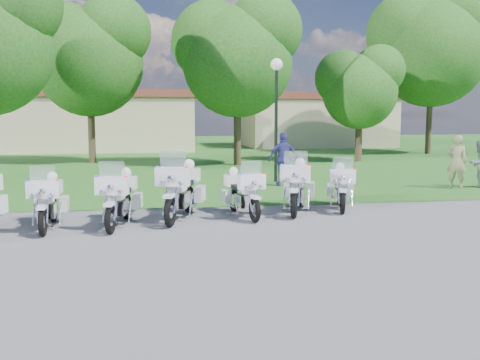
{
  "coord_description": "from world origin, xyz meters",
  "views": [
    {
      "loc": [
        -1.56,
        -11.05,
        2.47
      ],
      "look_at": [
        0.38,
        1.2,
        0.95
      ],
      "focal_mm": 40.0,
      "sensor_mm": 36.0,
      "label": 1
    }
  ],
  "objects": [
    {
      "name": "ground",
      "position": [
        0.0,
        0.0,
        0.0
      ],
      "size": [
        100.0,
        100.0,
        0.0
      ],
      "primitive_type": "plane",
      "color": "#5C5C61",
      "rests_on": "ground"
    },
    {
      "name": "grass_lawn",
      "position": [
        0.0,
        27.0,
        0.0
      ],
      "size": [
        100.0,
        48.0,
        0.01
      ],
      "primitive_type": "cube",
      "color": "#22631F",
      "rests_on": "ground"
    },
    {
      "name": "motorcycle_2",
      "position": [
        -3.89,
        0.99,
        0.6
      ],
      "size": [
        0.74,
        2.13,
        1.43
      ],
      "rotation": [
        0.0,
        0.0,
        3.18
      ],
      "color": "black",
      "rests_on": "ground"
    },
    {
      "name": "motorcycle_3",
      "position": [
        -2.37,
        1.03,
        0.63
      ],
      "size": [
        0.95,
        2.23,
        1.51
      ],
      "rotation": [
        0.0,
        0.0,
        2.98
      ],
      "color": "black",
      "rests_on": "ground"
    },
    {
      "name": "motorcycle_4",
      "position": [
        -0.96,
        1.62,
        0.7
      ],
      "size": [
        1.27,
        2.4,
        1.66
      ],
      "rotation": [
        0.0,
        0.0,
        2.84
      ],
      "color": "black",
      "rests_on": "ground"
    },
    {
      "name": "motorcycle_5",
      "position": [
        0.51,
        1.68,
        0.59
      ],
      "size": [
        0.92,
        2.07,
        1.4
      ],
      "rotation": [
        0.0,
        0.0,
        3.32
      ],
      "color": "black",
      "rests_on": "ground"
    },
    {
      "name": "motorcycle_6",
      "position": [
        2.02,
        2.11,
        0.67
      ],
      "size": [
        1.29,
        2.3,
        1.61
      ],
      "rotation": [
        0.0,
        0.0,
        2.8
      ],
      "color": "black",
      "rests_on": "ground"
    },
    {
      "name": "motorcycle_7",
      "position": [
        3.27,
        2.35,
        0.59
      ],
      "size": [
        1.07,
        2.06,
        1.42
      ],
      "rotation": [
        0.0,
        0.0,
        2.85
      ],
      "color": "black",
      "rests_on": "ground"
    },
    {
      "name": "lamp_post",
      "position": [
        2.81,
        8.11,
        3.36
      ],
      "size": [
        0.44,
        0.44,
        4.49
      ],
      "color": "black",
      "rests_on": "ground"
    },
    {
      "name": "tree_1",
      "position": [
        -4.82,
        17.24,
        5.58
      ],
      "size": [
        6.33,
        5.4,
        8.44
      ],
      "color": "#38281C",
      "rests_on": "ground"
    },
    {
      "name": "tree_2",
      "position": [
        2.38,
        15.0,
        5.5
      ],
      "size": [
        6.23,
        5.32,
        8.31
      ],
      "color": "#38281C",
      "rests_on": "ground"
    },
    {
      "name": "tree_3",
      "position": [
        9.07,
        16.02,
        4.03
      ],
      "size": [
        4.58,
        3.9,
        6.1
      ],
      "color": "#38281C",
      "rests_on": "ground"
    },
    {
      "name": "tree_4",
      "position": [
        15.59,
        20.81,
        6.95
      ],
      "size": [
        7.87,
        6.72,
        10.5
      ],
      "color": "#38281C",
      "rests_on": "ground"
    },
    {
      "name": "building_west",
      "position": [
        -6.0,
        28.0,
        2.07
      ],
      "size": [
        14.56,
        8.32,
        4.1
      ],
      "color": "tan",
      "rests_on": "ground"
    },
    {
      "name": "building_east",
      "position": [
        11.0,
        30.0,
        2.07
      ],
      "size": [
        11.44,
        7.28,
        4.1
      ],
      "color": "tan",
      "rests_on": "ground"
    },
    {
      "name": "bystander_a",
      "position": [
        8.41,
        5.42,
        0.9
      ],
      "size": [
        0.78,
        0.71,
        1.79
      ],
      "primitive_type": "imported",
      "rotation": [
        0.0,
        0.0,
        2.59
      ],
      "color": "#87855B",
      "rests_on": "ground"
    },
    {
      "name": "bystander_b",
      "position": [
        9.3,
        5.52,
        0.81
      ],
      "size": [
        0.91,
        0.78,
        1.61
      ],
      "primitive_type": "imported",
      "rotation": [
        0.0,
        0.0,
        -2.89
      ],
      "color": "slate",
      "rests_on": "ground"
    },
    {
      "name": "bystander_c",
      "position": [
        2.83,
        6.96,
        0.93
      ],
      "size": [
        1.11,
        0.49,
        1.86
      ],
      "primitive_type": "imported",
      "rotation": [
        0.0,
        0.0,
        3.18
      ],
      "color": "navy",
      "rests_on": "ground"
    }
  ]
}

